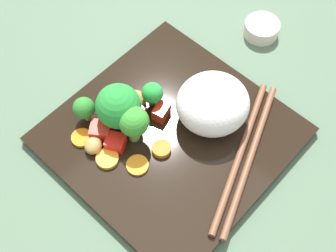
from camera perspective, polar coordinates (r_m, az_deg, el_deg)
The scene contains 19 objects.
ground_plane at distance 63.30cm, azimuth 0.31°, elevation -1.99°, with size 110.00×110.00×2.00cm, color #4D6850.
square_plate at distance 61.79cm, azimuth 0.32°, elevation -1.23°, with size 28.46×28.46×1.44cm, color black.
rice_mound at distance 59.71cm, azimuth 5.61°, elevation 2.78°, with size 9.33×9.67×7.00cm, color white.
broccoli_floret_0 at distance 58.70cm, azimuth -6.21°, elevation 2.43°, with size 5.92×5.92×7.40cm.
broccoli_floret_1 at distance 57.38cm, azimuth -4.27°, elevation 0.43°, with size 3.95×3.95×6.43cm.
broccoli_floret_2 at distance 61.13cm, azimuth -1.95°, elevation 4.07°, with size 2.92×2.92×4.58cm.
broccoli_floret_3 at distance 61.12cm, azimuth -10.44°, elevation 2.19°, with size 2.96×2.96×4.20cm.
carrot_slice_0 at distance 61.64cm, azimuth -10.72°, elevation -1.46°, with size 2.76×2.76×0.46cm, color orange.
carrot_slice_1 at distance 59.63cm, azimuth -0.83°, elevation -2.85°, with size 2.54×2.54×0.77cm, color orange.
carrot_slice_2 at distance 59.00cm, azimuth -4.06°, elevation -4.72°, with size 2.91×2.91×0.41cm, color orange.
carrot_slice_3 at distance 59.60cm, azimuth -7.59°, elevation -4.05°, with size 2.97×2.97×0.58cm, color orange.
pepper_chunk_0 at distance 61.57cm, azimuth -4.08°, elevation 1.33°, with size 2.42×2.21×2.01cm, color red.
pepper_chunk_1 at distance 61.80cm, azimuth -0.86°, elevation 1.79°, with size 2.43×1.74×1.87cm, color red.
pepper_chunk_2 at distance 60.87cm, azimuth -8.41°, elevation -0.58°, with size 2.66×2.43×1.98cm, color red.
pepper_chunk_3 at distance 59.84cm, azimuth -6.55°, elevation -2.03°, with size 2.28×2.45×1.86cm, color red.
chicken_piece_0 at distance 60.10cm, azimuth -9.31°, elevation -2.36°, with size 2.67×2.32×1.76cm, color #B38A46.
chicken_piece_1 at distance 62.76cm, azimuth -4.45°, elevation 3.11°, with size 3.72×3.23×2.11cm, color #B3844C.
chopstick_pair at distance 59.92cm, azimuth 9.61°, elevation -3.69°, with size 10.04×22.46×0.90cm.
sauce_cup at distance 73.92cm, azimuth 11.58°, elevation 11.81°, with size 5.37×5.37×2.26cm, color silver.
Camera 1 is at (-19.57, 22.66, 54.78)cm, focal length 48.84 mm.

